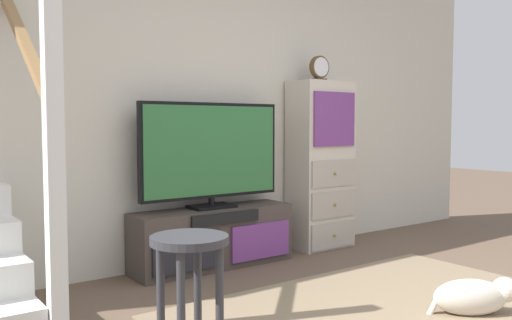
# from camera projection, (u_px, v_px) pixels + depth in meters

# --- Properties ---
(back_wall) EXTENTS (6.40, 0.12, 2.70)m
(back_wall) POSITION_uv_depth(u_px,v_px,m) (226.00, 100.00, 4.63)
(back_wall) COLOR beige
(back_wall) RESTS_ON ground_plane
(area_rug) EXTENTS (2.60, 1.80, 0.01)m
(area_rug) POSITION_uv_depth(u_px,v_px,m) (397.00, 315.00, 3.22)
(area_rug) COLOR #847056
(area_rug) RESTS_ON ground_plane
(media_console) EXTENTS (1.35, 0.38, 0.47)m
(media_console) POSITION_uv_depth(u_px,v_px,m) (214.00, 238.00, 4.31)
(media_console) COLOR #423833
(media_console) RESTS_ON ground_plane
(television) EXTENTS (1.25, 0.22, 0.84)m
(television) POSITION_uv_depth(u_px,v_px,m) (212.00, 152.00, 4.29)
(television) COLOR black
(television) RESTS_ON media_console
(side_cabinet) EXTENTS (0.58, 0.38, 1.54)m
(side_cabinet) POSITION_uv_depth(u_px,v_px,m) (321.00, 165.00, 4.98)
(side_cabinet) COLOR beige
(side_cabinet) RESTS_ON ground_plane
(desk_clock) EXTENTS (0.20, 0.08, 0.23)m
(desk_clock) POSITION_uv_depth(u_px,v_px,m) (319.00, 68.00, 4.88)
(desk_clock) COLOR #4C3823
(desk_clock) RESTS_ON side_cabinet
(bar_stool_near) EXTENTS (0.34, 0.34, 0.67)m
(bar_stool_near) POSITION_uv_depth(u_px,v_px,m) (190.00, 274.00, 2.33)
(bar_stool_near) COLOR #333338
(bar_stool_near) RESTS_ON ground_plane
(dog) EXTENTS (0.48, 0.42, 0.23)m
(dog) POSITION_uv_depth(u_px,v_px,m) (475.00, 296.00, 3.22)
(dog) COLOR beige
(dog) RESTS_ON ground_plane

